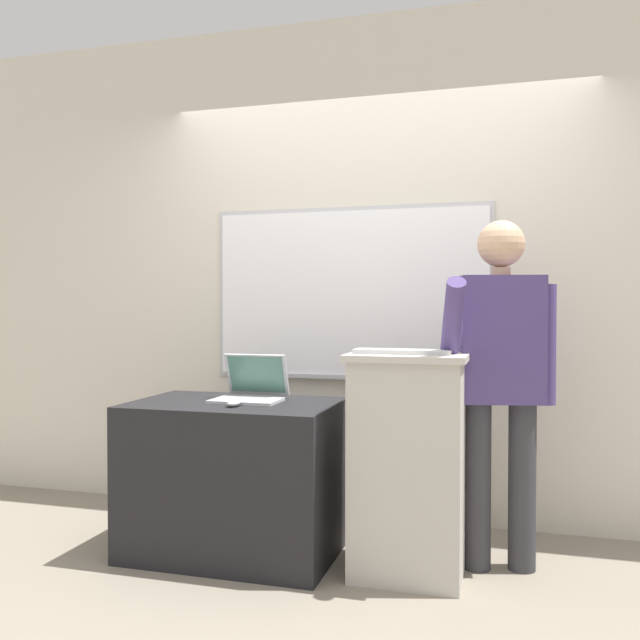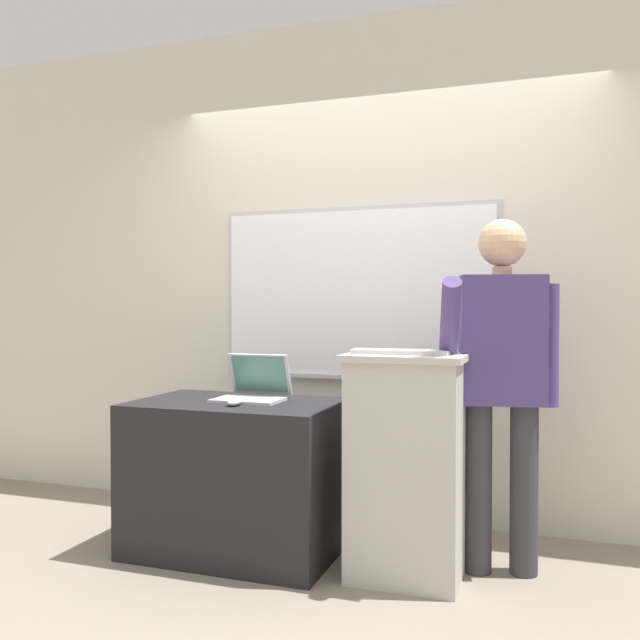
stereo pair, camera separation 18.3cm
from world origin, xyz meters
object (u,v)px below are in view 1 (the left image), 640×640
Objects in this scene: side_desk at (235,477)px; wireless_keyboard at (402,352)px; lectern_podium at (409,462)px; laptop at (251,388)px; computer_mouse_by_laptop at (234,403)px; person_presenter at (500,369)px.

side_desk is 1.10m from wireless_keyboard.
side_desk is at bearing 179.35° from lectern_podium.
laptop is 0.24m from computer_mouse_by_laptop.
person_presenter is 3.74× the size of wireless_keyboard.
side_desk is 1.44m from person_presenter.
computer_mouse_by_laptop is at bearing -170.99° from lectern_podium.
person_presenter is 16.71× the size of computer_mouse_by_laptop.
laptop is (0.06, 0.09, 0.45)m from side_desk.
person_presenter is (1.31, 0.15, 0.58)m from side_desk.
laptop is at bearing 57.89° from side_desk.
lectern_podium is at bearing 69.61° from wireless_keyboard.
side_desk is at bearing 112.07° from computer_mouse_by_laptop.
lectern_podium is at bearing 9.01° from computer_mouse_by_laptop.
person_presenter is at bearing 6.43° from side_desk.
side_desk is 0.62× the size of person_presenter.
person_presenter is 4.84× the size of laptop.
side_desk is 10.42× the size of computer_mouse_by_laptop.
wireless_keyboard is 4.47× the size of computer_mouse_by_laptop.
person_presenter is at bearing 26.84° from wireless_keyboard.
laptop is at bearing 168.67° from wireless_keyboard.
side_desk is (-0.90, 0.01, -0.14)m from lectern_podium.
person_presenter reaches higher than computer_mouse_by_laptop.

